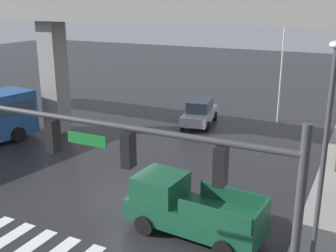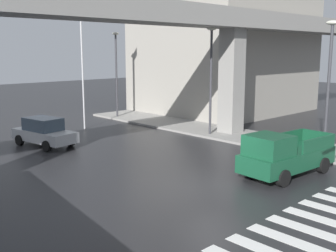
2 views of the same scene
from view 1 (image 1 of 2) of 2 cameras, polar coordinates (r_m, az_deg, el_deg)
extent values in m
plane|color=#232326|center=(18.33, -5.73, -10.06)|extent=(120.00, 120.00, 0.00)
cube|color=silver|center=(16.42, -22.11, -14.77)|extent=(0.55, 2.80, 0.01)
cube|color=silver|center=(15.69, -19.32, -16.01)|extent=(0.55, 2.80, 0.01)
cube|color=gray|center=(22.08, 2.98, 15.57)|extent=(55.40, 2.48, 1.20)
cube|color=gray|center=(27.72, -15.51, 6.53)|extent=(1.30, 1.30, 7.18)
cube|color=#14472D|center=(15.40, 3.67, -12.31)|extent=(5.22, 2.27, 0.80)
cube|color=#14472D|center=(15.64, -1.04, -8.28)|extent=(1.82, 1.87, 0.90)
cube|color=#3F5160|center=(15.87, -2.49, -7.91)|extent=(0.22, 1.67, 0.77)
cube|color=#14472D|center=(13.94, 6.33, -12.44)|extent=(2.65, 0.29, 0.60)
cube|color=#14472D|center=(15.37, 9.10, -9.61)|extent=(2.65, 0.29, 0.60)
cube|color=#14472D|center=(14.25, 12.90, -12.09)|extent=(0.23, 1.75, 0.60)
cylinder|color=black|center=(15.62, -3.23, -13.53)|extent=(0.78, 0.33, 0.76)
cylinder|color=black|center=(16.95, 0.24, -10.90)|extent=(0.78, 0.33, 0.76)
cylinder|color=black|center=(14.35, 7.78, -16.71)|extent=(0.78, 0.33, 0.76)
cylinder|color=black|center=(15.79, 10.45, -13.47)|extent=(0.78, 0.33, 0.76)
cube|color=#2D3D4C|center=(28.23, -19.32, 3.02)|extent=(2.24, 0.40, 1.49)
cylinder|color=black|center=(26.77, -20.17, -1.13)|extent=(0.49, 1.00, 0.96)
cube|color=#A8AAAF|center=(28.85, 4.38, 1.48)|extent=(2.45, 4.53, 0.64)
cube|color=#384756|center=(28.77, 4.45, 2.87)|extent=(1.85, 2.45, 0.76)
cylinder|color=black|center=(27.52, 5.49, -0.01)|extent=(0.34, 0.67, 0.64)
cylinder|color=black|center=(27.90, 2.02, 0.29)|extent=(0.34, 0.67, 0.64)
cylinder|color=black|center=(30.03, 6.54, 1.40)|extent=(0.34, 0.67, 0.64)
cylinder|color=black|center=(30.38, 3.34, 1.66)|extent=(0.34, 0.67, 0.64)
cylinder|color=#38383D|center=(10.07, -13.37, 0.96)|extent=(10.80, 0.14, 0.14)
cube|color=black|center=(8.42, 7.33, -5.62)|extent=(0.24, 0.32, 0.84)
sphere|color=red|center=(8.33, 7.39, -3.96)|extent=(0.17, 0.17, 0.17)
cube|color=black|center=(9.32, -5.54, -3.31)|extent=(0.24, 0.32, 0.84)
sphere|color=red|center=(9.23, -5.58, -1.79)|extent=(0.17, 0.17, 0.17)
cube|color=black|center=(10.60, -15.68, -1.35)|extent=(0.24, 0.32, 0.84)
sphere|color=red|center=(10.52, -15.79, -0.01)|extent=(0.17, 0.17, 0.17)
cube|color=#19722D|center=(9.93, -11.25, -1.84)|extent=(1.10, 0.04, 0.28)
cylinder|color=#38383D|center=(13.57, 20.77, -4.91)|extent=(0.16, 0.16, 7.00)
cylinder|color=silver|center=(29.65, 15.68, 10.01)|extent=(0.12, 0.12, 10.09)
camera|label=2|loc=(22.22, -55.41, 2.93)|focal=43.92mm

